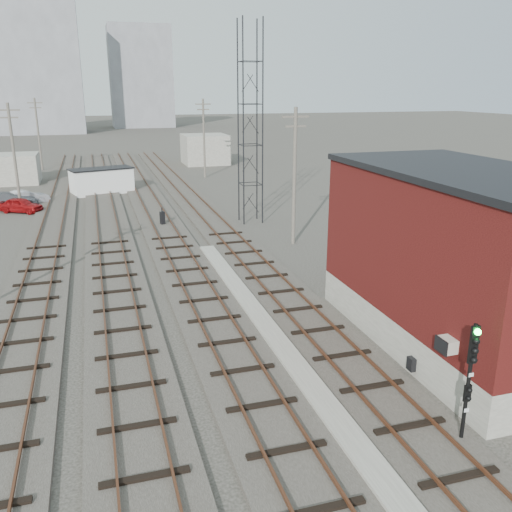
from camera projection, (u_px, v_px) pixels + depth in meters
name	position (u px, v px, depth m)	size (l,w,h in m)	color
ground	(148.00, 177.00, 64.45)	(320.00, 320.00, 0.00)	#282621
track_right	(204.00, 212.00, 45.88)	(3.20, 90.00, 0.39)	#332D28
track_mid_right	(156.00, 215.00, 44.79)	(3.20, 90.00, 0.39)	#332D28
track_mid_left	(106.00, 218.00, 43.69)	(3.20, 90.00, 0.39)	#332D28
track_left	(54.00, 221.00, 42.60)	(3.20, 90.00, 0.39)	#332D28
platform_curb	(275.00, 340.00, 22.45)	(0.90, 28.00, 0.26)	gray
brick_building	(459.00, 259.00, 21.50)	(6.54, 12.20, 7.22)	gray
lattice_tower	(250.00, 125.00, 40.85)	(1.60, 1.60, 15.00)	black
utility_pole_left_b	(14.00, 154.00, 45.88)	(1.80, 0.24, 9.00)	#595147
utility_pole_left_c	(38.00, 132.00, 68.75)	(1.80, 0.24, 9.00)	#595147
utility_pole_right_a	(294.00, 173.00, 35.52)	(1.80, 0.24, 9.00)	#595147
utility_pole_right_b	(204.00, 136.00, 62.97)	(1.80, 0.24, 9.00)	#595147
apartment_left	(31.00, 66.00, 123.71)	(22.00, 14.00, 30.00)	gray
apartment_right	(141.00, 77.00, 145.14)	(16.00, 12.00, 26.00)	gray
shed_left	(0.00, 169.00, 59.59)	(8.00, 5.00, 3.20)	gray
shed_right	(205.00, 149.00, 75.47)	(6.00, 6.00, 4.00)	gray
signal_mast	(470.00, 376.00, 15.47)	(0.40, 0.41, 3.87)	gray
switch_stand	(162.00, 218.00, 41.26)	(0.41, 0.41, 1.38)	black
site_trailer	(102.00, 181.00, 54.14)	(6.56, 4.22, 2.55)	white
car_red	(21.00, 205.00, 45.96)	(1.49, 3.71, 1.26)	#9C0E10
car_silver	(25.00, 198.00, 48.89)	(1.42, 4.09, 1.35)	#ACADB4
car_grey	(7.00, 200.00, 47.37)	(2.09, 5.15, 1.49)	slate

